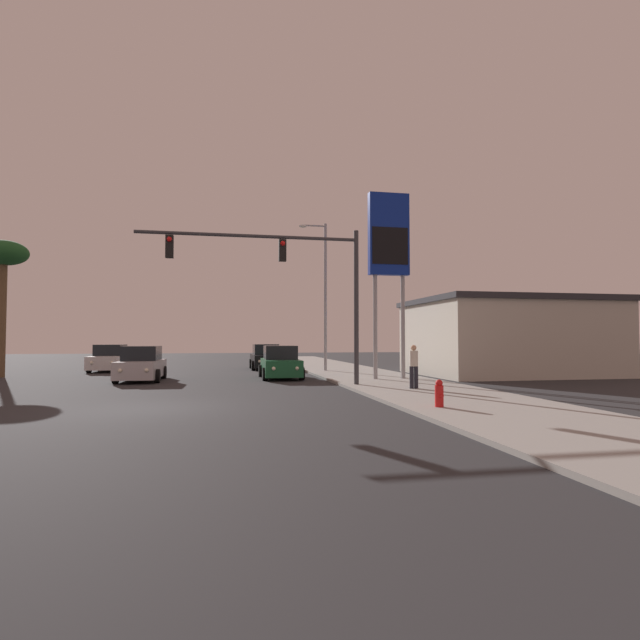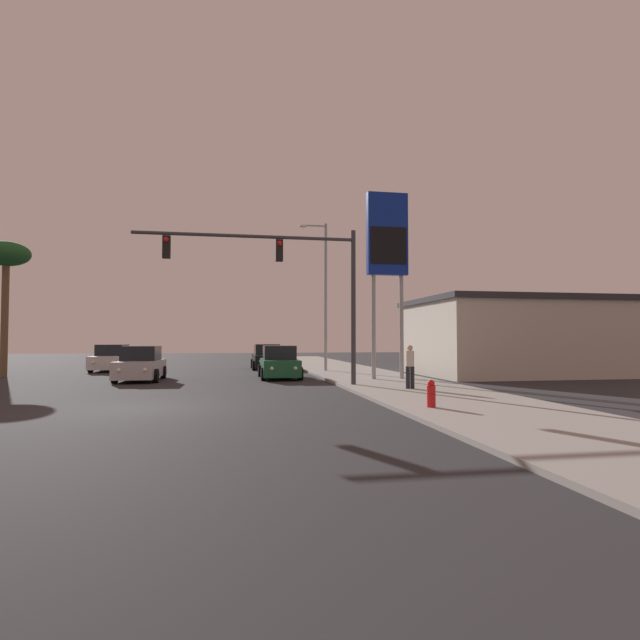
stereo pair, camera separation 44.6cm
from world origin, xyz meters
name	(u,v)px [view 2 (the right image)]	position (x,y,z in m)	size (l,w,h in m)	color
ground_plane	(143,408)	(0.00, 0.00, 0.00)	(120.00, 120.00, 0.00)	#28282B
sidewalk_right	(367,377)	(9.50, 10.00, 0.06)	(5.00, 60.00, 0.12)	gray
building_gas_station	(508,337)	(18.00, 10.84, 2.16)	(10.30, 8.30, 4.30)	beige
car_white	(112,359)	(-4.95, 18.24, 0.76)	(2.04, 4.34, 1.68)	silver
car_silver	(141,365)	(-1.82, 10.23, 0.76)	(2.04, 4.33, 1.68)	#B7B7BC
car_green	(279,363)	(4.96, 10.50, 0.76)	(2.04, 4.32, 1.68)	#195933
car_black	(267,358)	(4.86, 18.53, 0.76)	(2.04, 4.32, 1.68)	black
traffic_light_mast	(290,271)	(4.87, 5.20, 4.82)	(9.07, 0.36, 6.50)	#38383D
street_lamp	(324,289)	(8.05, 14.66, 5.12)	(1.74, 0.24, 9.00)	#99999E
gas_station_sign	(387,244)	(9.93, 7.85, 6.62)	(2.00, 0.42, 9.00)	#99999E
fire_hydrant	(431,394)	(8.00, -2.05, 0.49)	(0.24, 0.34, 0.76)	red
pedestrian_on_sidewalk	(410,365)	(9.27, 3.05, 1.03)	(0.34, 0.32, 1.67)	#23232D
palm_tree_near	(6,260)	(-9.47, 14.00, 6.29)	(2.40, 2.40, 7.29)	brown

